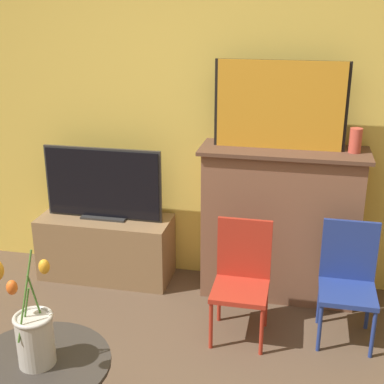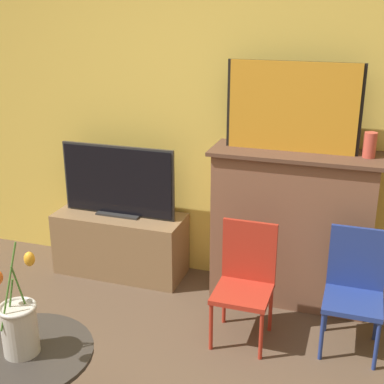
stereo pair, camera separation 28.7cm
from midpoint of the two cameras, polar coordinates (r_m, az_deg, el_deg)
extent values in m
cube|color=#EAC651|center=(3.73, 0.70, 10.12)|extent=(8.00, 0.06, 2.70)
cube|color=brown|center=(3.70, 7.18, -3.38)|extent=(1.04, 0.36, 1.06)
cube|color=brown|center=(3.52, 7.52, 4.33)|extent=(1.10, 0.40, 0.02)
cube|color=black|center=(3.48, 7.03, 9.16)|extent=(0.85, 0.02, 0.57)
cube|color=orange|center=(3.47, 7.01, 9.13)|extent=(0.81, 0.02, 0.57)
cylinder|color=#CC4C3D|center=(3.50, 14.82, 5.31)|extent=(0.08, 0.08, 0.16)
cube|color=olive|center=(4.09, -11.14, -5.84)|extent=(0.97, 0.39, 0.47)
cube|color=#2D2D2D|center=(3.99, -11.37, -2.68)|extent=(0.34, 0.12, 0.02)
cube|color=#2D2D2D|center=(3.91, -11.57, 0.85)|extent=(0.87, 0.02, 0.53)
cube|color=black|center=(3.90, -11.62, 0.80)|extent=(0.84, 0.02, 0.50)
cylinder|color=#B22D1E|center=(3.26, -0.57, -14.14)|extent=(0.02, 0.02, 0.31)
cylinder|color=#B22D1E|center=(3.22, 4.83, -14.72)|extent=(0.02, 0.02, 0.31)
cylinder|color=#B22D1E|center=(3.51, 0.53, -11.46)|extent=(0.02, 0.02, 0.31)
cylinder|color=#B22D1E|center=(3.47, 5.50, -11.95)|extent=(0.02, 0.02, 0.31)
cube|color=#B22D1E|center=(3.28, 2.62, -10.53)|extent=(0.33, 0.33, 0.03)
cube|color=#B22D1E|center=(3.31, 3.13, -6.07)|extent=(0.33, 0.02, 0.39)
cylinder|color=navy|center=(3.30, 10.99, -14.15)|extent=(0.02, 0.02, 0.31)
cylinder|color=navy|center=(3.32, 16.34, -14.46)|extent=(0.02, 0.02, 0.31)
cylinder|color=navy|center=(3.55, 11.14, -11.48)|extent=(0.02, 0.02, 0.31)
cylinder|color=navy|center=(3.57, 16.06, -11.78)|extent=(0.02, 0.02, 0.31)
cube|color=navy|center=(3.34, 13.87, -10.48)|extent=(0.33, 0.33, 0.03)
cube|color=navy|center=(3.38, 14.12, -6.09)|extent=(0.33, 0.02, 0.39)
cylinder|color=#332D28|center=(2.47, -19.47, -17.08)|extent=(0.61, 0.61, 0.02)
cylinder|color=beige|center=(2.40, -19.81, -14.77)|extent=(0.15, 0.15, 0.22)
torus|color=beige|center=(2.34, -20.12, -12.55)|extent=(0.16, 0.16, 0.02)
cylinder|color=#477A2D|center=(2.33, -19.78, -11.02)|extent=(0.03, 0.06, 0.27)
ellipsoid|color=orange|center=(2.30, -19.03, -7.63)|extent=(0.05, 0.05, 0.06)
cylinder|color=#477A2D|center=(2.34, -20.80, -11.83)|extent=(0.05, 0.01, 0.21)
ellipsoid|color=orange|center=(2.31, -22.13, -9.51)|extent=(0.04, 0.04, 0.06)
cylinder|color=#477A2D|center=(2.27, -20.96, -10.46)|extent=(0.04, 0.12, 0.36)
camera|label=1|loc=(0.14, -92.86, -1.03)|focal=50.00mm
camera|label=2|loc=(0.14, 87.14, 1.03)|focal=50.00mm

